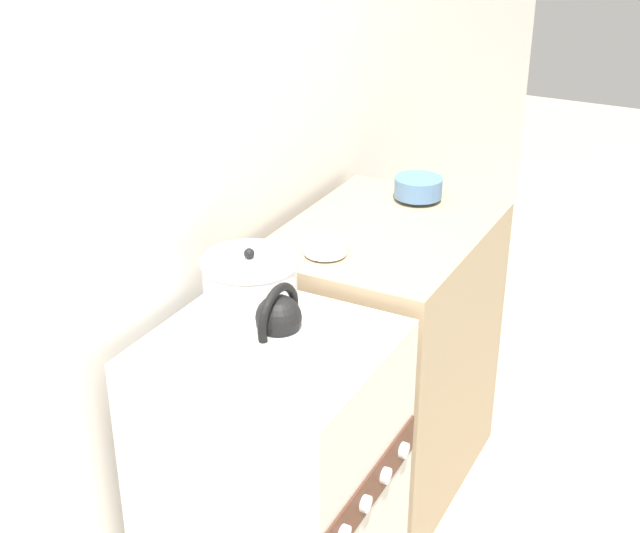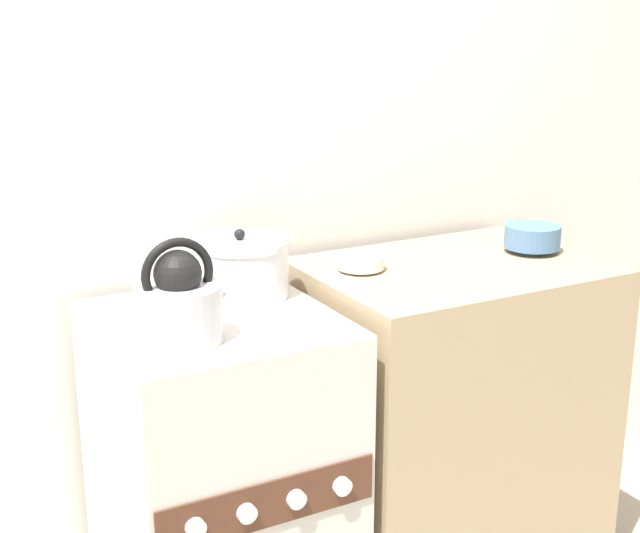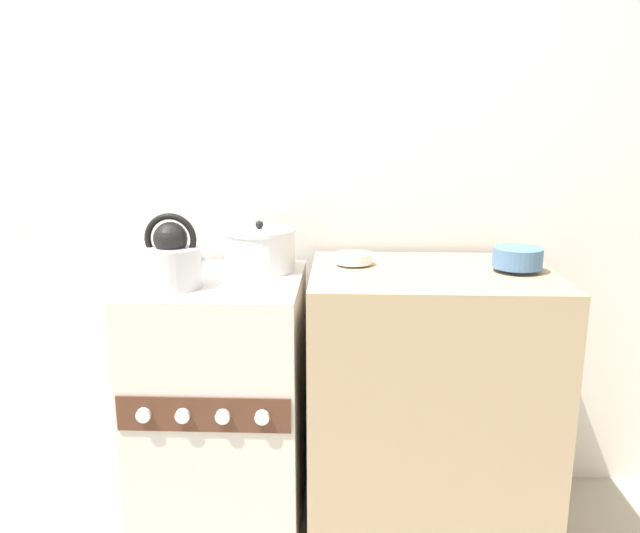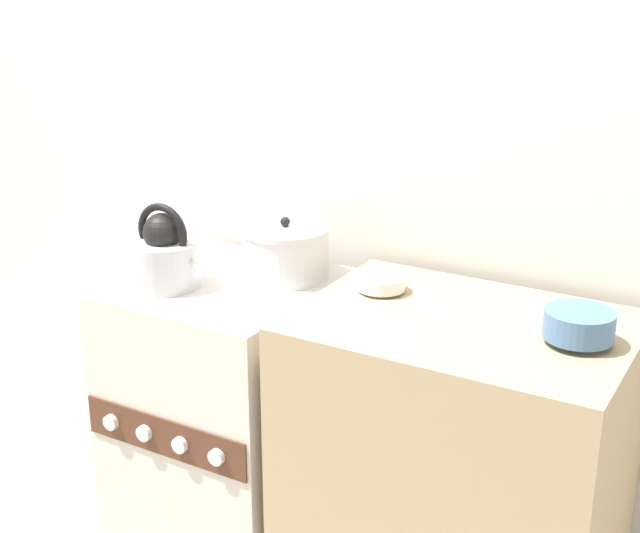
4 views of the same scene
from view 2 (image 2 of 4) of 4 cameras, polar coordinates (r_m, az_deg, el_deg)
name	(u,v)px [view 2 (image 2 of 4)]	position (r m, az deg, el deg)	size (l,w,h in m)	color
wall_back	(158,152)	(2.37, -10.33, 7.25)	(7.00, 0.06, 2.50)	silver
stove	(221,488)	(2.31, -6.35, -13.92)	(0.55, 0.60, 0.90)	beige
counter	(449,422)	(2.61, 8.25, -9.80)	(0.79, 0.58, 0.94)	tan
kettle	(180,303)	(1.96, -8.95, -2.31)	(0.23, 0.19, 0.23)	silver
cooking_pot	(240,268)	(2.25, -5.12, -0.08)	(0.25, 0.25, 0.17)	silver
enamel_bowl	(532,237)	(2.60, 13.43, 1.86)	(0.16, 0.16, 0.08)	#4C729E
small_ceramic_bowl	(361,262)	(2.36, 2.63, 0.28)	(0.12, 0.12, 0.04)	white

